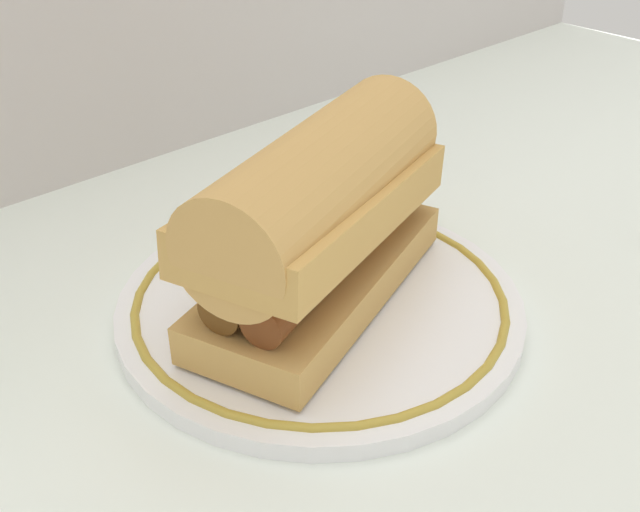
# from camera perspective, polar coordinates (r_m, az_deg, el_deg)

# --- Properties ---
(ground_plane) EXTENTS (1.50, 1.50, 0.00)m
(ground_plane) POSITION_cam_1_polar(r_m,az_deg,el_deg) (0.52, 2.48, -4.01)
(ground_plane) COLOR white
(plate) EXTENTS (0.27, 0.27, 0.01)m
(plate) POSITION_cam_1_polar(r_m,az_deg,el_deg) (0.51, 0.00, -3.54)
(plate) COLOR white
(plate) RESTS_ON ground_plane
(sausage_sandwich) EXTENTS (0.23, 0.15, 0.12)m
(sausage_sandwich) POSITION_cam_1_polar(r_m,az_deg,el_deg) (0.48, 0.00, 3.16)
(sausage_sandwich) COLOR tan
(sausage_sandwich) RESTS_ON plate
(butter_knife) EXTENTS (0.12, 0.13, 0.01)m
(butter_knife) POSITION_cam_1_polar(r_m,az_deg,el_deg) (0.70, 6.16, 6.26)
(butter_knife) COLOR silver
(butter_knife) RESTS_ON ground_plane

